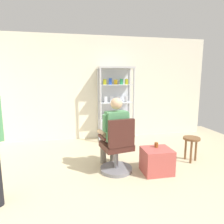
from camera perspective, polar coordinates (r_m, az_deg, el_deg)
name	(u,v)px	position (r m, az deg, el deg)	size (l,w,h in m)	color
ground_plane	(129,203)	(2.80, 4.94, -25.08)	(7.20, 7.20, 0.00)	#C6B793
back_wall	(99,88)	(5.26, -3.89, 6.93)	(6.00, 0.10, 2.70)	silver
display_cabinet_main	(115,103)	(5.12, 0.93, 2.60)	(0.90, 0.45, 1.90)	#B7B7BC
office_chair	(117,150)	(3.38, 1.62, -11.17)	(0.61, 0.57, 0.96)	slate
seated_shopkeeper	(114,130)	(3.43, 0.54, -5.28)	(0.54, 0.61, 1.29)	slate
storage_crate	(157,161)	(3.52, 12.95, -13.74)	(0.49, 0.42, 0.42)	#B24C47
tea_glass	(156,145)	(3.51, 12.85, -9.37)	(0.07, 0.07, 0.08)	brown
wooden_stool	(191,142)	(4.12, 22.22, -8.26)	(0.32, 0.32, 0.48)	brown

